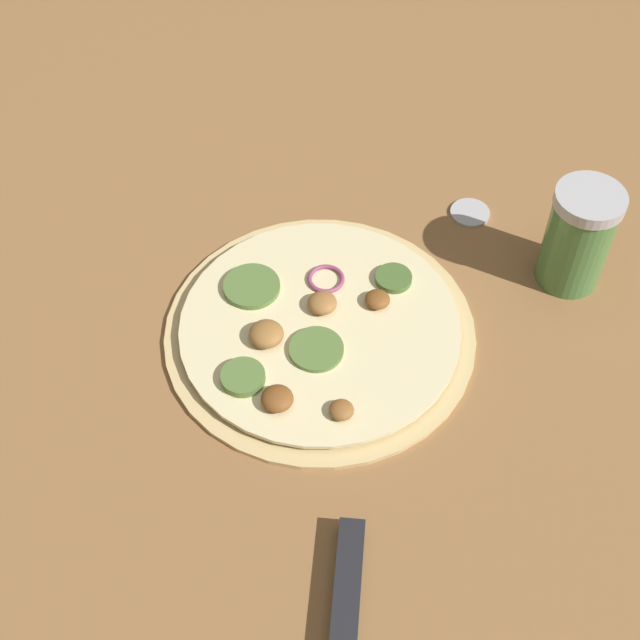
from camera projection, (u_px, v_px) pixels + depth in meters
name	position (u px, v px, depth m)	size (l,w,h in m)	color
ground_plane	(320.00, 333.00, 0.82)	(3.00, 3.00, 0.00)	olive
pizza	(318.00, 329.00, 0.81)	(0.29, 0.29, 0.03)	#D6B77A
spice_jar	(578.00, 237.00, 0.82)	(0.06, 0.06, 0.11)	#4C7F42
loose_cap	(470.00, 212.00, 0.91)	(0.04, 0.04, 0.01)	#B2B2B7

